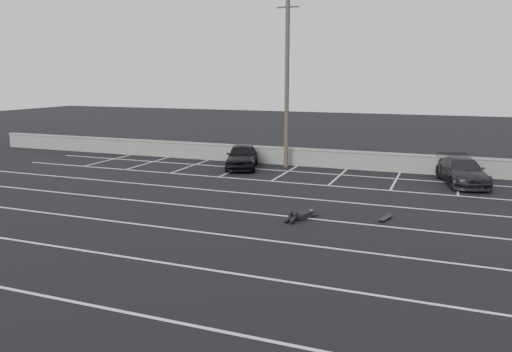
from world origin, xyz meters
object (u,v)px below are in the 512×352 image
at_px(car_left, 242,156).
at_px(person, 305,212).
at_px(skateboard, 385,218).
at_px(utility_pole, 287,83).
at_px(car_right, 462,171).

distance_m(car_left, person, 10.91).
relative_size(car_left, skateboard, 5.04).
bearing_deg(skateboard, utility_pole, 142.12).
bearing_deg(car_left, utility_pole, 9.92).
relative_size(car_right, utility_pole, 0.46).
distance_m(car_left, utility_pole, 5.00).
distance_m(car_right, utility_pole, 10.72).
bearing_deg(skateboard, car_left, 154.38).
bearing_deg(utility_pole, person, -68.38).
relative_size(car_left, person, 1.83).
height_order(car_left, person, car_left).
bearing_deg(car_right, person, -137.75).
bearing_deg(utility_pole, car_right, -8.00).
relative_size(car_right, skateboard, 5.38).
xyz_separation_m(car_left, car_right, (12.05, -0.11, -0.07)).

